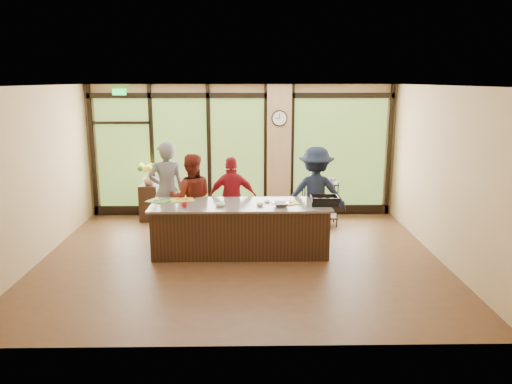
{
  "coord_description": "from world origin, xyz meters",
  "views": [
    {
      "loc": [
        0.13,
        -8.38,
        3.09
      ],
      "look_at": [
        0.28,
        0.4,
        1.11
      ],
      "focal_mm": 35.0,
      "sensor_mm": 36.0,
      "label": 1
    }
  ],
  "objects_px": {
    "cook_left": "(167,191)",
    "cook_right": "(315,194)",
    "flower_stand": "(150,203)",
    "island_base": "(241,229)",
    "roasting_pan": "(325,202)",
    "bar_cart": "(320,197)"
  },
  "relations": [
    {
      "from": "cook_left",
      "to": "flower_stand",
      "type": "relative_size",
      "value": 2.38
    },
    {
      "from": "cook_left",
      "to": "flower_stand",
      "type": "height_order",
      "value": "cook_left"
    },
    {
      "from": "cook_right",
      "to": "flower_stand",
      "type": "height_order",
      "value": "cook_right"
    },
    {
      "from": "island_base",
      "to": "roasting_pan",
      "type": "bearing_deg",
      "value": -3.37
    },
    {
      "from": "flower_stand",
      "to": "island_base",
      "type": "bearing_deg",
      "value": -42.85
    },
    {
      "from": "island_base",
      "to": "cook_left",
      "type": "height_order",
      "value": "cook_left"
    },
    {
      "from": "island_base",
      "to": "flower_stand",
      "type": "height_order",
      "value": "island_base"
    },
    {
      "from": "island_base",
      "to": "cook_left",
      "type": "distance_m",
      "value": 1.77
    },
    {
      "from": "cook_right",
      "to": "roasting_pan",
      "type": "height_order",
      "value": "cook_right"
    },
    {
      "from": "flower_stand",
      "to": "bar_cart",
      "type": "bearing_deg",
      "value": -2.7
    },
    {
      "from": "cook_left",
      "to": "roasting_pan",
      "type": "bearing_deg",
      "value": 146.15
    },
    {
      "from": "cook_right",
      "to": "flower_stand",
      "type": "relative_size",
      "value": 2.27
    },
    {
      "from": "cook_right",
      "to": "cook_left",
      "type": "bearing_deg",
      "value": 3.15
    },
    {
      "from": "cook_left",
      "to": "roasting_pan",
      "type": "xyz_separation_m",
      "value": [
        2.95,
        -0.95,
        -0.01
      ]
    },
    {
      "from": "cook_right",
      "to": "bar_cart",
      "type": "distance_m",
      "value": 1.08
    },
    {
      "from": "island_base",
      "to": "cook_right",
      "type": "bearing_deg",
      "value": 26.98
    },
    {
      "from": "roasting_pan",
      "to": "cook_left",
      "type": "bearing_deg",
      "value": 165.81
    },
    {
      "from": "cook_right",
      "to": "roasting_pan",
      "type": "distance_m",
      "value": 0.83
    },
    {
      "from": "cook_left",
      "to": "cook_right",
      "type": "xyz_separation_m",
      "value": [
        2.9,
        -0.12,
        -0.05
      ]
    },
    {
      "from": "flower_stand",
      "to": "cook_left",
      "type": "bearing_deg",
      "value": -61.44
    },
    {
      "from": "bar_cart",
      "to": "cook_right",
      "type": "bearing_deg",
      "value": -99.4
    },
    {
      "from": "cook_left",
      "to": "island_base",
      "type": "bearing_deg",
      "value": 133.29
    }
  ]
}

